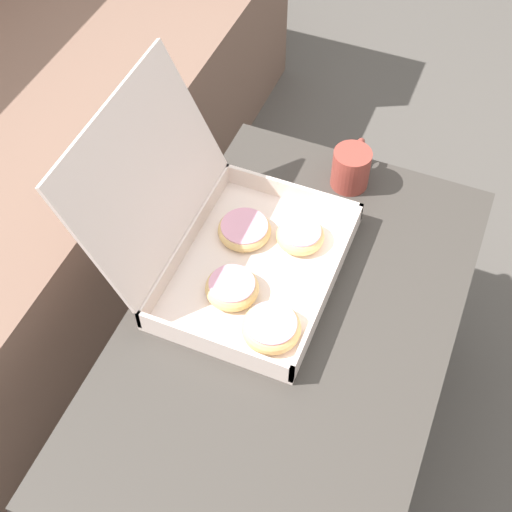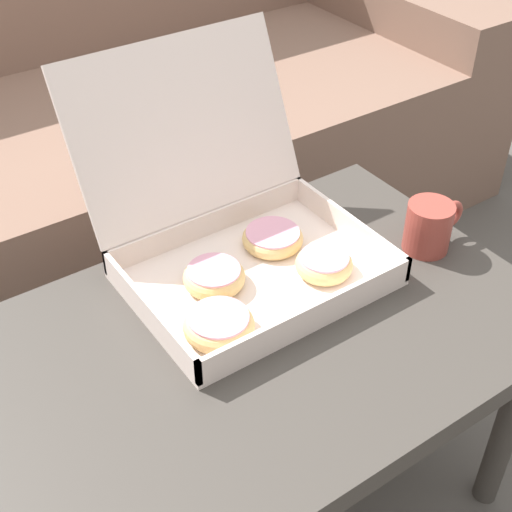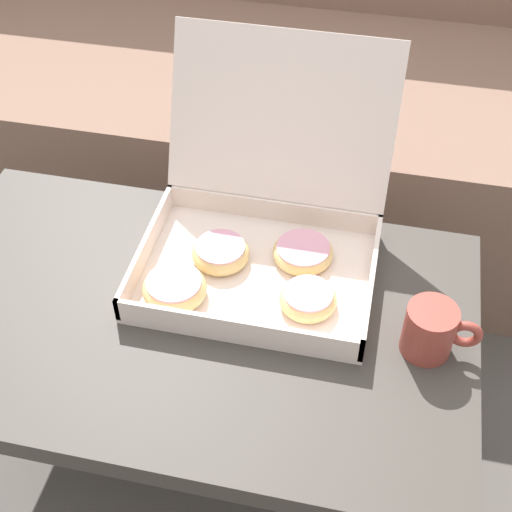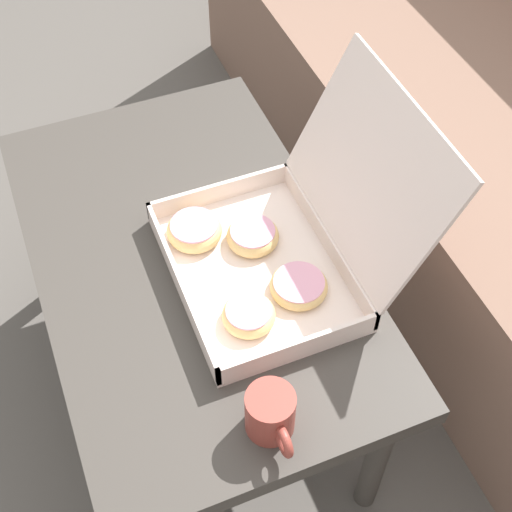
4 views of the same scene
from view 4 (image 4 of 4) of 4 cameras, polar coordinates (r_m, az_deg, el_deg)
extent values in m
plane|color=#514C47|center=(1.73, -0.77, -8.40)|extent=(12.00, 12.00, 0.00)
cube|color=#3D3833|center=(1.35, -5.30, -0.32)|extent=(0.92, 0.56, 0.04)
cylinder|color=#3D3833|center=(1.77, -15.67, 2.35)|extent=(0.04, 0.04, 0.42)
cylinder|color=#3D3833|center=(1.82, -2.19, 6.33)|extent=(0.04, 0.04, 0.42)
cylinder|color=#3D3833|center=(1.41, 9.68, -15.50)|extent=(0.04, 0.04, 0.42)
cube|color=silver|center=(1.29, 0.00, -1.28)|extent=(0.39, 0.29, 0.01)
cube|color=silver|center=(1.25, -6.02, -2.46)|extent=(0.39, 0.01, 0.04)
cube|color=silver|center=(1.31, 5.72, 1.24)|extent=(0.39, 0.01, 0.04)
cube|color=silver|center=(1.39, -2.94, 5.16)|extent=(0.01, 0.29, 0.04)
cube|color=silver|center=(1.17, 3.50, -7.36)|extent=(0.01, 0.29, 0.04)
cube|color=silver|center=(1.23, 9.01, 6.72)|extent=(0.39, 0.13, 0.27)
torus|color=#E5BC75|center=(1.21, -0.59, -4.77)|extent=(0.09, 0.09, 0.03)
cylinder|color=pink|center=(1.21, -0.59, -4.52)|extent=(0.08, 0.08, 0.01)
torus|color=#E5BC75|center=(1.32, -0.26, 1.60)|extent=(0.10, 0.10, 0.03)
cylinder|color=pink|center=(1.31, -0.26, 1.87)|extent=(0.08, 0.08, 0.01)
torus|color=#E5BC75|center=(1.33, -4.95, 2.04)|extent=(0.10, 0.10, 0.03)
cylinder|color=pink|center=(1.33, -4.98, 2.33)|extent=(0.09, 0.09, 0.02)
torus|color=#E5BC75|center=(1.26, 3.44, -2.43)|extent=(0.10, 0.10, 0.03)
cylinder|color=pink|center=(1.25, 3.46, -2.21)|extent=(0.09, 0.09, 0.01)
cylinder|color=#993D33|center=(1.10, 1.14, -12.39)|extent=(0.08, 0.08, 0.09)
torus|color=#993D33|center=(1.08, 2.25, -14.59)|extent=(0.05, 0.01, 0.05)
camera|label=1|loc=(1.46, -34.05, 47.86)|focal=50.00mm
camera|label=2|loc=(1.33, -45.27, 25.95)|focal=50.00mm
camera|label=3|loc=(0.77, -64.38, 11.70)|focal=50.00mm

